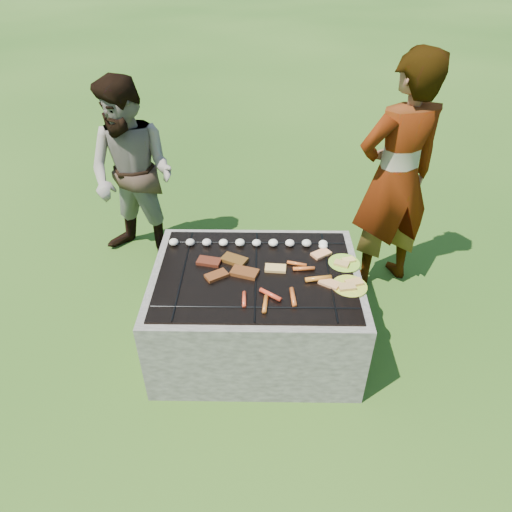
{
  "coord_description": "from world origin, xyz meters",
  "views": [
    {
      "loc": [
        0.03,
        -2.22,
        2.36
      ],
      "look_at": [
        0.0,
        0.05,
        0.7
      ],
      "focal_mm": 32.0,
      "sensor_mm": 36.0,
      "label": 1
    }
  ],
  "objects": [
    {
      "name": "fire_pit",
      "position": [
        0.0,
        0.0,
        0.28
      ],
      "size": [
        1.3,
        1.0,
        0.62
      ],
      "color": "#A7A094",
      "rests_on": "ground"
    },
    {
      "name": "bread_on_grate",
      "position": [
        0.32,
        0.04,
        0.62
      ],
      "size": [
        0.46,
        0.43,
        0.02
      ],
      "color": "#F7CB7E",
      "rests_on": "fire_pit"
    },
    {
      "name": "plate_far",
      "position": [
        0.56,
        0.11,
        0.61
      ],
      "size": [
        0.23,
        0.23,
        0.03
      ],
      "color": "#A4CC30",
      "rests_on": "fire_pit"
    },
    {
      "name": "plate_near",
      "position": [
        0.56,
        -0.12,
        0.61
      ],
      "size": [
        0.24,
        0.24,
        0.03
      ],
      "color": "yellow",
      "rests_on": "fire_pit"
    },
    {
      "name": "mushrooms",
      "position": [
        -0.02,
        0.29,
        0.63
      ],
      "size": [
        1.06,
        0.09,
        0.04
      ],
      "color": "beige",
      "rests_on": "fire_pit"
    },
    {
      "name": "lawn",
      "position": [
        0.0,
        0.0,
        0.0
      ],
      "size": [
        60.0,
        60.0,
        0.0
      ],
      "primitive_type": "plane",
      "color": "#1E4511",
      "rests_on": "ground"
    },
    {
      "name": "pork_slabs",
      "position": [
        -0.17,
        0.04,
        0.62
      ],
      "size": [
        0.4,
        0.31,
        0.02
      ],
      "color": "maroon",
      "rests_on": "fire_pit"
    },
    {
      "name": "bystander",
      "position": [
        -0.98,
        1.04,
        0.75
      ],
      "size": [
        0.89,
        0.79,
        1.51
      ],
      "primitive_type": "imported",
      "rotation": [
        0.0,
        0.0,
        -0.36
      ],
      "color": "gray",
      "rests_on": "ground"
    },
    {
      "name": "cook",
      "position": [
        0.99,
        0.74,
        0.89
      ],
      "size": [
        0.75,
        0.62,
        1.78
      ],
      "primitive_type": "imported",
      "rotation": [
        0.0,
        0.0,
        3.49
      ],
      "color": "#A89C8C",
      "rests_on": "ground"
    },
    {
      "name": "sausages",
      "position": [
        0.2,
        -0.15,
        0.63
      ],
      "size": [
        0.54,
        0.48,
        0.03
      ],
      "color": "#F85A28",
      "rests_on": "fire_pit"
    }
  ]
}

